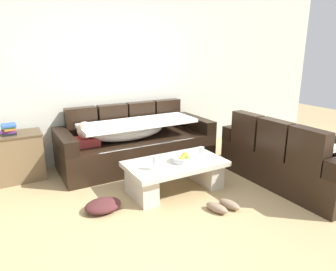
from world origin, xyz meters
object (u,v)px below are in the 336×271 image
at_px(pair_of_shoes, 223,206).
at_px(fruit_bowl, 184,159).
at_px(coffee_table, 175,172).
at_px(book_stack_on_cabinet, 9,129).
at_px(couch_near_window, 292,158).
at_px(couch_along_wall, 135,143).
at_px(crumpled_garment, 103,205).
at_px(wine_glass_near_left, 155,160).
at_px(wine_glass_near_right, 201,151).
at_px(open_magazine, 194,156).
at_px(side_cabinet, 15,157).

bearing_deg(pair_of_shoes, fruit_bowl, 101.50).
xyz_separation_m(coffee_table, book_stack_on_cabinet, (-1.72, 1.32, 0.47)).
height_order(couch_near_window, fruit_bowl, couch_near_window).
bearing_deg(pair_of_shoes, coffee_table, 107.22).
height_order(couch_along_wall, crumpled_garment, couch_along_wall).
bearing_deg(wine_glass_near_left, couch_along_wall, 77.61).
bearing_deg(crumpled_garment, pair_of_shoes, -28.79).
distance_m(couch_near_window, pair_of_shoes, 1.28).
bearing_deg(pair_of_shoes, couch_near_window, 6.61).
height_order(couch_along_wall, wine_glass_near_right, couch_along_wall).
height_order(open_magazine, crumpled_garment, open_magazine).
bearing_deg(couch_near_window, fruit_bowl, 70.88).
height_order(couch_near_window, wine_glass_near_left, couch_near_window).
height_order(side_cabinet, crumpled_garment, side_cabinet).
relative_size(wine_glass_near_left, wine_glass_near_right, 1.00).
distance_m(couch_near_window, wine_glass_near_right, 1.23).
height_order(couch_along_wall, side_cabinet, couch_along_wall).
height_order(coffee_table, crumpled_garment, coffee_table).
bearing_deg(crumpled_garment, open_magazine, 4.64).
distance_m(wine_glass_near_left, crumpled_garment, 0.75).
bearing_deg(crumpled_garment, wine_glass_near_left, -6.04).
relative_size(coffee_table, book_stack_on_cabinet, 5.26).
relative_size(open_magazine, side_cabinet, 0.39).
bearing_deg(couch_near_window, pair_of_shoes, 96.61).
bearing_deg(side_cabinet, open_magazine, -32.13).
bearing_deg(open_magazine, fruit_bowl, -147.86).
height_order(coffee_table, open_magazine, open_magazine).
bearing_deg(couch_along_wall, side_cabinet, 172.07).
height_order(couch_near_window, book_stack_on_cabinet, couch_near_window).
distance_m(coffee_table, wine_glass_near_left, 0.43).
bearing_deg(crumpled_garment, coffee_table, 2.90).
xyz_separation_m(wine_glass_near_right, crumpled_garment, (-1.25, 0.06, -0.44)).
bearing_deg(wine_glass_near_right, crumpled_garment, 177.16).
height_order(couch_along_wall, open_magazine, couch_along_wall).
distance_m(couch_along_wall, crumpled_garment, 1.46).
xyz_separation_m(wine_glass_near_left, crumpled_garment, (-0.61, 0.06, -0.44)).
xyz_separation_m(couch_along_wall, couch_near_window, (1.52, -1.62, 0.00)).
relative_size(coffee_table, wine_glass_near_left, 7.23).
relative_size(coffee_table, pair_of_shoes, 3.39).
bearing_deg(couch_along_wall, wine_glass_near_left, -102.39).
relative_size(open_magazine, crumpled_garment, 0.70).
height_order(book_stack_on_cabinet, crumpled_garment, book_stack_on_cabinet).
xyz_separation_m(couch_along_wall, open_magazine, (0.38, -1.03, 0.05)).
xyz_separation_m(fruit_bowl, book_stack_on_cabinet, (-1.80, 1.38, 0.28)).
bearing_deg(side_cabinet, wine_glass_near_right, -35.38).
bearing_deg(wine_glass_near_right, side_cabinet, 144.62).
bearing_deg(book_stack_on_cabinet, pair_of_shoes, -46.05).
distance_m(couch_along_wall, wine_glass_near_right, 1.27).
relative_size(wine_glass_near_right, book_stack_on_cabinet, 0.73).
relative_size(coffee_table, crumpled_garment, 3.00).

